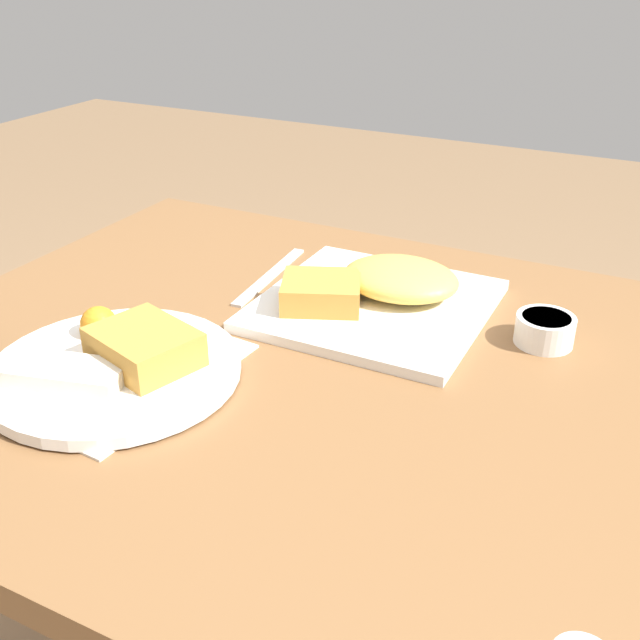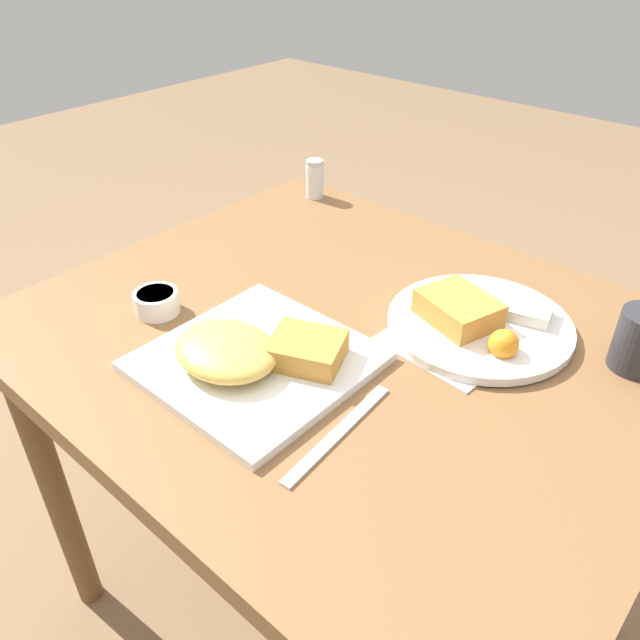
% 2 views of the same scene
% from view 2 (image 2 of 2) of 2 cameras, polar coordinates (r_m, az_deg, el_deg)
% --- Properties ---
extents(ground_plane, '(8.00, 8.00, 0.00)m').
position_cam_2_polar(ground_plane, '(1.53, 1.76, -24.40)').
color(ground_plane, '#846647').
extents(dining_table, '(0.99, 0.83, 0.75)m').
position_cam_2_polar(dining_table, '(1.03, 2.40, -5.01)').
color(dining_table, brown).
rests_on(dining_table, ground_plane).
extents(menu_card, '(0.20, 0.27, 0.00)m').
position_cam_2_polar(menu_card, '(1.00, 13.45, -0.78)').
color(menu_card, silver).
rests_on(menu_card, dining_table).
extents(plate_square_near, '(0.29, 0.29, 0.06)m').
position_cam_2_polar(plate_square_near, '(0.89, -6.26, -3.24)').
color(plate_square_near, white).
rests_on(plate_square_near, dining_table).
extents(plate_oval_far, '(0.28, 0.28, 0.05)m').
position_cam_2_polar(plate_oval_far, '(0.99, 14.24, -0.00)').
color(plate_oval_far, white).
rests_on(plate_oval_far, menu_card).
extents(sauce_ramekin, '(0.07, 0.07, 0.04)m').
position_cam_2_polar(sauce_ramekin, '(1.04, -14.71, 1.64)').
color(sauce_ramekin, white).
rests_on(sauce_ramekin, dining_table).
extents(salt_shaker, '(0.04, 0.04, 0.08)m').
position_cam_2_polar(salt_shaker, '(1.41, -0.48, 12.58)').
color(salt_shaker, white).
rests_on(salt_shaker, dining_table).
extents(butter_knife, '(0.03, 0.21, 0.00)m').
position_cam_2_polar(butter_knife, '(0.79, 1.69, -10.28)').
color(butter_knife, silver).
rests_on(butter_knife, dining_table).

